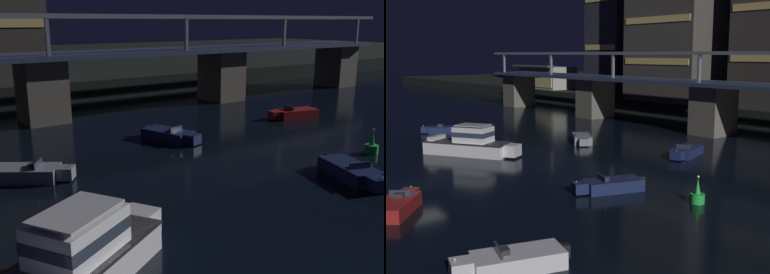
# 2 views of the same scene
# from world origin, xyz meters

# --- Properties ---
(river_bridge) EXTENTS (87.45, 6.40, 9.38)m
(river_bridge) POSITION_xyz_m (0.00, 34.02, 4.05)
(river_bridge) COLOR #605B51
(river_bridge) RESTS_ON ground
(cabin_cruiser_near_left) EXTENTS (8.90, 6.46, 2.79)m
(cabin_cruiser_near_left) POSITION_xyz_m (-7.05, 7.36, 1.05)
(cabin_cruiser_near_left) COLOR silver
(cabin_cruiser_near_left) RESTS_ON ground
(speedboat_near_center) EXTENTS (2.92, 5.14, 1.16)m
(speedboat_near_center) POSITION_xyz_m (5.84, 22.00, 0.41)
(speedboat_near_center) COLOR #19234C
(speedboat_near_center) RESTS_ON ground
(speedboat_near_right) EXTENTS (2.93, 5.14, 1.16)m
(speedboat_near_right) POSITION_xyz_m (9.97, 8.86, 0.41)
(speedboat_near_right) COLOR #19234C
(speedboat_near_right) RESTS_ON ground
(speedboat_mid_right) EXTENTS (4.76, 3.87, 1.16)m
(speedboat_mid_right) POSITION_xyz_m (-5.45, 19.20, 0.41)
(speedboat_mid_right) COLOR gray
(speedboat_mid_right) RESTS_ON ground
(speedboat_far_center) EXTENTS (5.22, 2.54, 1.16)m
(speedboat_far_center) POSITION_xyz_m (19.72, 22.24, 0.41)
(speedboat_far_center) COLOR maroon
(speedboat_far_center) RESTS_ON ground
(channel_buoy) EXTENTS (0.90, 0.90, 1.76)m
(channel_buoy) POSITION_xyz_m (15.35, 11.20, 0.48)
(channel_buoy) COLOR green
(channel_buoy) RESTS_ON ground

